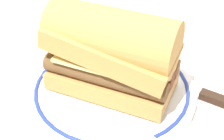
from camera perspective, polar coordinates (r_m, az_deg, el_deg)
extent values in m
plane|color=beige|center=(0.54, -1.46, -3.05)|extent=(1.50, 1.50, 0.00)
cylinder|color=white|center=(0.53, 0.00, -3.34)|extent=(0.26, 0.26, 0.01)
torus|color=navy|center=(0.53, 0.00, -2.85)|extent=(0.24, 0.24, 0.01)
cube|color=#C08A49|center=(0.52, 0.00, -1.50)|extent=(0.19, 0.11, 0.03)
cylinder|color=brown|center=(0.48, -1.37, -1.02)|extent=(0.19, 0.04, 0.03)
cylinder|color=brown|center=(0.50, 0.00, 0.89)|extent=(0.19, 0.04, 0.03)
cylinder|color=brown|center=(0.52, 1.26, 2.63)|extent=(0.19, 0.04, 0.03)
cube|color=#EAD67A|center=(0.49, 0.00, 2.41)|extent=(0.16, 0.10, 0.01)
cube|color=tan|center=(0.48, 0.00, 4.11)|extent=(0.19, 0.11, 0.06)
cylinder|color=tan|center=(0.47, 0.00, 5.63)|extent=(0.19, 0.10, 0.08)
cube|color=black|center=(0.54, 17.29, -4.77)|extent=(0.06, 0.03, 0.01)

